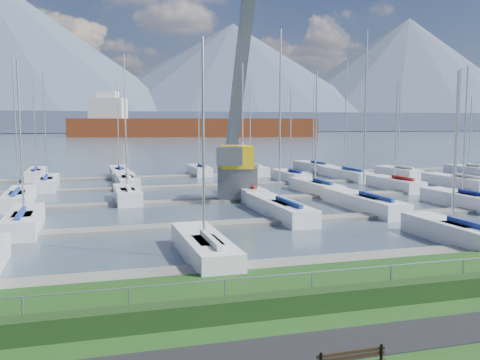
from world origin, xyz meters
name	(u,v)px	position (x,y,z in m)	size (l,w,h in m)	color
path	(386,338)	(0.00, -3.00, 0.01)	(160.00, 2.00, 0.04)	black
water	(101,135)	(0.00, 260.00, -0.40)	(800.00, 540.00, 0.20)	#425361
hedge	(344,298)	(0.00, -0.40, 0.35)	(80.00, 0.70, 0.70)	#1A3413
fence	(339,270)	(0.00, 0.00, 1.20)	(0.04, 0.04, 80.00)	gray
foothill	(97,122)	(0.00, 330.00, 6.00)	(900.00, 80.00, 12.00)	#474F68
mountains	(103,67)	(7.35, 404.62, 46.68)	(1190.00, 360.00, 115.00)	#48536A
docks	(191,202)	(0.00, 26.00, -0.22)	(90.00, 41.60, 0.25)	slate
crane	(238,132)	(4.43, 27.81, 5.33)	(5.02, 13.42, 22.35)	#53555A
cargo_ship_mid	(184,128)	(32.99, 211.48, 3.50)	(105.04, 43.69, 21.50)	brown
sailboat_fleet	(166,131)	(-1.44, 29.73, 5.41)	(75.38, 49.59, 13.55)	#1F309F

